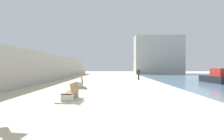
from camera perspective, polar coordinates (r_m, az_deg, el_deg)
name	(u,v)px	position (r m, az deg, el deg)	size (l,w,h in m)	color
ground_plane	(109,81)	(28.21, -0.77, -2.87)	(120.00, 120.00, 0.00)	beige
seawall	(51,68)	(29.28, -15.62, 0.55)	(0.80, 64.00, 3.39)	#ADAAA3
bench_near	(71,97)	(11.93, -10.66, -6.78)	(1.16, 2.13, 0.98)	#ADAAA3
bench_far	(80,85)	(18.95, -8.39, -3.96)	(1.32, 2.21, 0.98)	#ADAAA3
person_walking	(139,73)	(30.83, 6.91, -0.72)	(0.53, 0.23, 1.69)	#333338
boat_nearest	(218,77)	(27.22, 25.71, -1.76)	(1.89, 5.64, 1.61)	black
harbor_building	(158,55)	(57.39, 11.90, 3.78)	(12.00, 6.00, 9.61)	#ADAAA3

